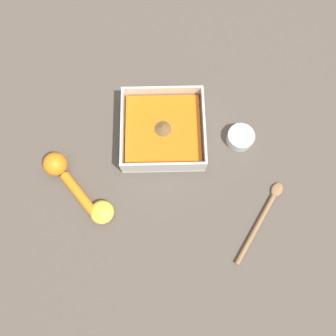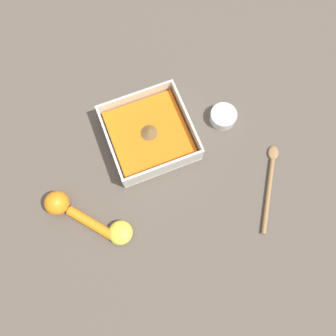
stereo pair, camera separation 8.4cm
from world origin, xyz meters
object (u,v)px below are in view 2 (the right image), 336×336
Objects in this scene: lemon_squeezer at (65,208)px; wooden_spoon at (270,183)px; square_dish at (150,135)px; lemon_half at (121,233)px; spice_bowl at (223,116)px.

lemon_squeezer reaches higher than wooden_spoon.
lemon_squeezer is (-0.27, -0.11, 0.01)m from square_dish.
wooden_spoon is (0.51, -0.13, -0.02)m from lemon_squeezer.
lemon_half is 0.29× the size of wooden_spoon.
lemon_half is (-0.16, -0.22, -0.00)m from square_dish.
wooden_spoon is (0.40, -0.02, -0.01)m from lemon_half.
lemon_half is (0.11, -0.11, -0.01)m from lemon_squeezer.
spice_bowl is 0.34× the size of wooden_spoon.
spice_bowl is at bearing 43.31° from wooden_spoon.
wooden_spoon is at bearing -2.86° from lemon_half.
square_dish is at bearing 174.51° from spice_bowl.
square_dish is 1.35× the size of lemon_squeezer.
lemon_squeezer is at bearing -169.22° from spice_bowl.
lemon_half reaches higher than spice_bowl.
square_dish is 1.04× the size of wooden_spoon.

